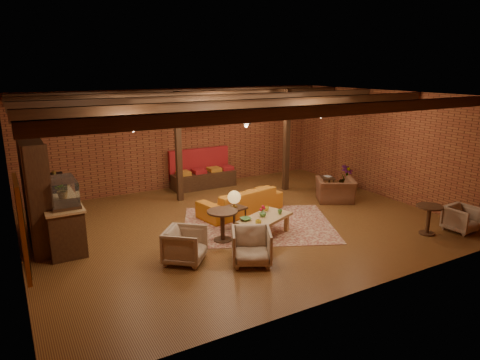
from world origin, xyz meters
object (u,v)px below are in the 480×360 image
armchair_b (251,245)px  plant_tall (348,153)px  armchair_a (185,244)px  armchair_far (462,217)px  coffee_table (264,219)px  armchair_right (336,186)px  side_table_lamp (234,200)px  side_table_book (325,178)px  sofa (241,201)px  round_table_right (429,215)px  round_table_left (222,221)px

armchair_b → plant_tall: bearing=56.2°
armchair_a → armchair_far: 6.68m
armchair_a → plant_tall: (6.46, 2.28, 0.85)m
coffee_table → armchair_right: armchair_right is taller
side_table_lamp → side_table_book: bearing=18.3°
sofa → round_table_right: 4.69m
armchair_a → armchair_far: bearing=-64.5°
armchair_right → plant_tall: 1.50m
round_table_left → round_table_right: (4.43, -2.03, -0.02)m
coffee_table → plant_tall: size_ratio=0.63×
armchair_right → side_table_book: size_ratio=1.68×
armchair_b → armchair_right: armchair_right is taller
round_table_left → plant_tall: size_ratio=0.29×
armchair_a → armchair_b: bearing=-81.5°
armchair_right → side_table_book: (0.27, 0.78, 0.04)m
armchair_b → round_table_right: (4.44, -0.72, 0.08)m
round_table_left → armchair_far: size_ratio=1.05×
round_table_right → plant_tall: (0.88, 3.71, 0.77)m
round_table_left → armchair_a: size_ratio=0.92×
side_table_lamp → armchair_far: 5.50m
round_table_left → armchair_right: bearing=13.1°
side_table_book → round_table_right: size_ratio=0.89×
round_table_left → armchair_a: bearing=-152.7°
side_table_lamp → armchair_b: 1.89m
armchair_b → armchair_far: armchair_b is taller
plant_tall → armchair_right: bearing=-146.8°
sofa → side_table_book: (3.21, 0.30, 0.16)m
sofa → round_table_left: round_table_left is taller
armchair_a → coffee_table: bearing=-40.4°
side_table_lamp → armchair_b: bearing=-107.9°
armchair_b → armchair_far: (5.32, -0.99, -0.05)m
coffee_table → plant_tall: plant_tall is taller
round_table_left → side_table_book: (4.50, 1.77, 0.01)m
armchair_b → side_table_book: bearing=61.0°
round_table_left → round_table_right: round_table_left is taller
round_table_left → side_table_book: size_ratio=1.14×
side_table_book → coffee_table: bearing=-150.4°
sofa → armchair_a: size_ratio=2.99×
side_table_lamp → plant_tall: size_ratio=0.40×
armchair_right → side_table_book: 0.82m
armchair_right → round_table_right: size_ratio=1.50×
side_table_book → plant_tall: (0.80, -0.08, 0.75)m
round_table_right → plant_tall: plant_tall is taller
sofa → coffee_table: 1.75m
armchair_a → armchair_right: 5.62m
armchair_far → plant_tall: 4.08m
round_table_left → coffee_table: bearing=-14.5°
sofa → armchair_a: bearing=29.4°
coffee_table → armchair_a: (-2.12, -0.35, -0.03)m
coffee_table → armchair_a: size_ratio=1.98×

